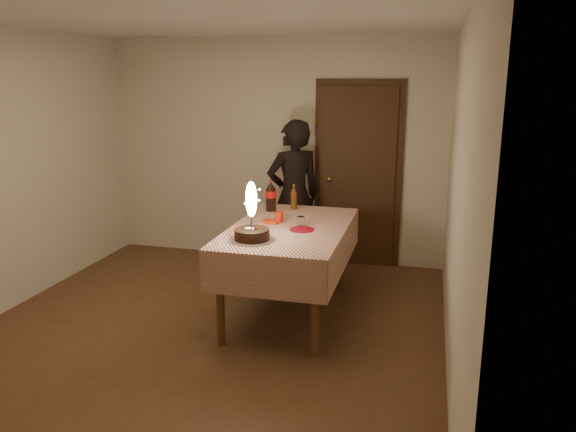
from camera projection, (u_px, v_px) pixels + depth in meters
The scene contains 11 objects.
ground at pixel (204, 334), 4.80m from camera, with size 4.00×4.50×0.01m, color brown.
room_shell at pixel (204, 140), 4.47m from camera, with size 4.04×4.54×2.62m.
dining_table at pixel (289, 238), 5.05m from camera, with size 1.02×1.72×0.84m.
birthday_cake at pixel (252, 227), 4.58m from camera, with size 0.36×0.36×0.49m.
red_plate at pixel (302, 229), 4.92m from camera, with size 0.22×0.22×0.01m, color #A60B1E.
red_cup at pixel (279, 217), 5.16m from camera, with size 0.08×0.08×0.10m, color red.
clear_cup at pixel (301, 221), 5.03m from camera, with size 0.07×0.07×0.09m, color silver.
napkin_stack at pixel (271, 221), 5.16m from camera, with size 0.15×0.15×0.02m, color red.
cola_bottle at pixel (271, 196), 5.58m from camera, with size 0.10×0.10×0.32m.
amber_bottle_left at pixel (294, 198), 5.66m from camera, with size 0.06×0.06×0.25m.
photographer at pixel (294, 196), 6.26m from camera, with size 0.74×0.69×1.70m.
Camera 1 is at (1.79, -4.10, 2.14)m, focal length 35.00 mm.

